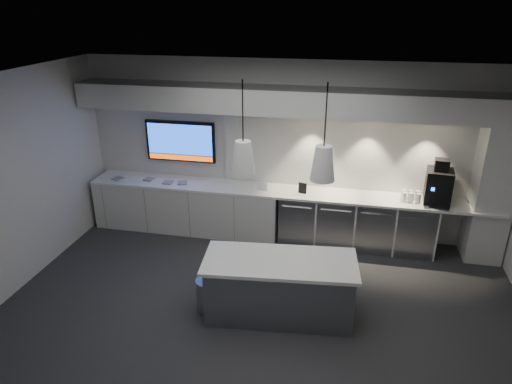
% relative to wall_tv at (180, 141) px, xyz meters
% --- Properties ---
extents(floor, '(7.00, 7.00, 0.00)m').
position_rel_wall_tv_xyz_m(floor, '(1.90, -2.45, -1.56)').
color(floor, '#2C2C2E').
rests_on(floor, ground).
extents(ceiling, '(7.00, 7.00, 0.00)m').
position_rel_wall_tv_xyz_m(ceiling, '(1.90, -2.45, 1.44)').
color(ceiling, black).
rests_on(ceiling, wall_back).
extents(wall_back, '(7.00, 0.00, 7.00)m').
position_rel_wall_tv_xyz_m(wall_back, '(1.90, 0.05, -0.06)').
color(wall_back, silver).
rests_on(wall_back, floor).
extents(wall_front, '(7.00, 0.00, 7.00)m').
position_rel_wall_tv_xyz_m(wall_front, '(1.90, -4.95, -0.06)').
color(wall_front, silver).
rests_on(wall_front, floor).
extents(wall_left, '(0.00, 7.00, 7.00)m').
position_rel_wall_tv_xyz_m(wall_left, '(-1.60, -2.45, -0.06)').
color(wall_left, silver).
rests_on(wall_left, floor).
extents(back_counter, '(6.80, 0.65, 0.04)m').
position_rel_wall_tv_xyz_m(back_counter, '(1.90, -0.27, -0.68)').
color(back_counter, white).
rests_on(back_counter, left_base_cabinets).
extents(left_base_cabinets, '(3.30, 0.63, 0.86)m').
position_rel_wall_tv_xyz_m(left_base_cabinets, '(0.15, -0.27, -1.13)').
color(left_base_cabinets, silver).
rests_on(left_base_cabinets, floor).
extents(fridge_unit_a, '(0.60, 0.61, 0.85)m').
position_rel_wall_tv_xyz_m(fridge_unit_a, '(2.15, -0.27, -1.13)').
color(fridge_unit_a, gray).
rests_on(fridge_unit_a, floor).
extents(fridge_unit_b, '(0.60, 0.61, 0.85)m').
position_rel_wall_tv_xyz_m(fridge_unit_b, '(2.78, -0.27, -1.13)').
color(fridge_unit_b, gray).
rests_on(fridge_unit_b, floor).
extents(fridge_unit_c, '(0.60, 0.61, 0.85)m').
position_rel_wall_tv_xyz_m(fridge_unit_c, '(3.41, -0.27, -1.13)').
color(fridge_unit_c, gray).
rests_on(fridge_unit_c, floor).
extents(fridge_unit_d, '(0.60, 0.61, 0.85)m').
position_rel_wall_tv_xyz_m(fridge_unit_d, '(4.04, -0.27, -1.13)').
color(fridge_unit_d, gray).
rests_on(fridge_unit_d, floor).
extents(backsplash, '(4.60, 0.03, 1.30)m').
position_rel_wall_tv_xyz_m(backsplash, '(3.10, 0.03, -0.01)').
color(backsplash, silver).
rests_on(backsplash, wall_back).
extents(soffit, '(6.90, 0.60, 0.40)m').
position_rel_wall_tv_xyz_m(soffit, '(1.90, -0.25, 0.84)').
color(soffit, silver).
rests_on(soffit, wall_back).
extents(column, '(0.55, 0.55, 2.60)m').
position_rel_wall_tv_xyz_m(column, '(5.10, -0.25, -0.26)').
color(column, silver).
rests_on(column, floor).
extents(wall_tv, '(1.25, 0.07, 0.72)m').
position_rel_wall_tv_xyz_m(wall_tv, '(0.00, 0.00, 0.00)').
color(wall_tv, black).
rests_on(wall_tv, wall_back).
extents(island, '(2.01, 1.02, 0.82)m').
position_rel_wall_tv_xyz_m(island, '(2.16, -2.37, -1.14)').
color(island, gray).
rests_on(island, floor).
extents(bin, '(0.38, 0.38, 0.47)m').
position_rel_wall_tv_xyz_m(bin, '(1.22, -2.46, -1.33)').
color(bin, gray).
rests_on(bin, floor).
extents(coffee_machine, '(0.43, 0.59, 0.71)m').
position_rel_wall_tv_xyz_m(coffee_machine, '(4.32, -0.25, -0.37)').
color(coffee_machine, black).
rests_on(coffee_machine, back_counter).
extents(sign_black, '(0.14, 0.06, 0.18)m').
position_rel_wall_tv_xyz_m(sign_black, '(2.21, -0.33, -0.57)').
color(sign_black, black).
rests_on(sign_black, back_counter).
extents(sign_white, '(0.18, 0.04, 0.14)m').
position_rel_wall_tv_xyz_m(sign_white, '(1.53, -0.34, -0.59)').
color(sign_white, white).
rests_on(sign_white, back_counter).
extents(cup_cluster, '(0.30, 0.19, 0.16)m').
position_rel_wall_tv_xyz_m(cup_cluster, '(3.92, -0.30, -0.58)').
color(cup_cluster, white).
rests_on(cup_cluster, back_counter).
extents(tray_a, '(0.20, 0.20, 0.02)m').
position_rel_wall_tv_xyz_m(tray_a, '(-1.09, -0.37, -0.65)').
color(tray_a, gray).
rests_on(tray_a, back_counter).
extents(tray_b, '(0.18, 0.18, 0.02)m').
position_rel_wall_tv_xyz_m(tray_b, '(-0.52, -0.29, -0.65)').
color(tray_b, gray).
rests_on(tray_b, back_counter).
extents(tray_c, '(0.16, 0.16, 0.02)m').
position_rel_wall_tv_xyz_m(tray_c, '(-0.14, -0.36, -0.65)').
color(tray_c, gray).
rests_on(tray_c, back_counter).
extents(tray_d, '(0.20, 0.20, 0.02)m').
position_rel_wall_tv_xyz_m(tray_d, '(0.11, -0.33, -0.65)').
color(tray_d, gray).
rests_on(tray_d, back_counter).
extents(pendant_left, '(0.28, 0.28, 1.11)m').
position_rel_wall_tv_xyz_m(pendant_left, '(1.70, -2.37, 0.59)').
color(pendant_left, silver).
rests_on(pendant_left, ceiling).
extents(pendant_right, '(0.28, 0.28, 1.11)m').
position_rel_wall_tv_xyz_m(pendant_right, '(2.62, -2.37, 0.59)').
color(pendant_right, silver).
rests_on(pendant_right, ceiling).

